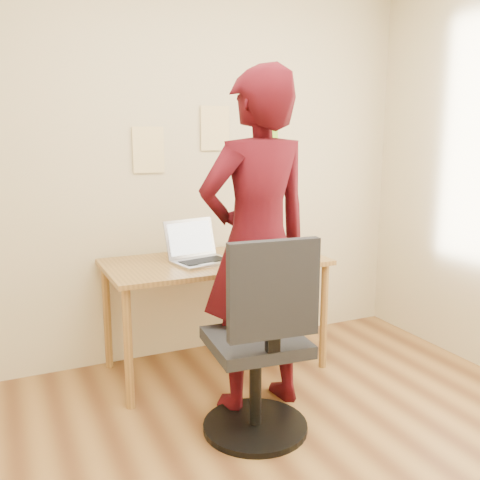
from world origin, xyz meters
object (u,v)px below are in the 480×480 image
desk (215,273)px  office_chair (261,353)px  person (257,244)px  laptop (199,253)px  phone (248,262)px

desk → office_chair: (-0.11, -0.87, -0.20)m
desk → person: size_ratio=0.74×
laptop → phone: (0.27, -0.17, -0.05)m
laptop → office_chair: office_chair is taller
desk → office_chair: size_ratio=1.31×
person → desk: bearing=-93.0°
desk → office_chair: office_chair is taller
person → phone: bearing=-114.6°
office_chair → person: (0.13, 0.31, 0.49)m
desk → laptop: bearing=178.8°
desk → laptop: laptop is taller
laptop → phone: 0.32m
desk → laptop: size_ratio=3.38×
laptop → phone: laptop is taller
laptop → phone: bearing=-43.5°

